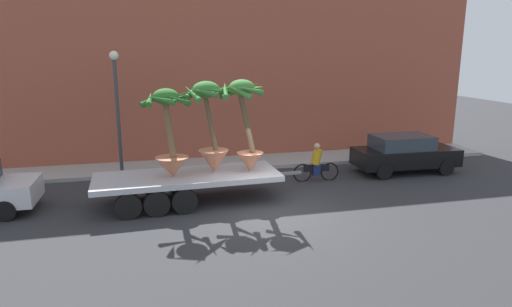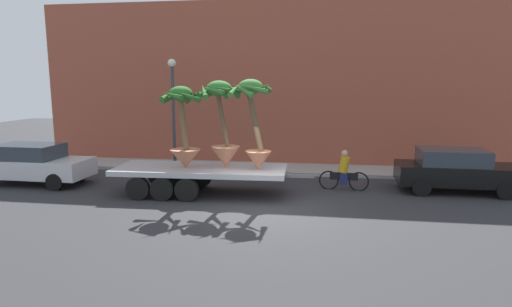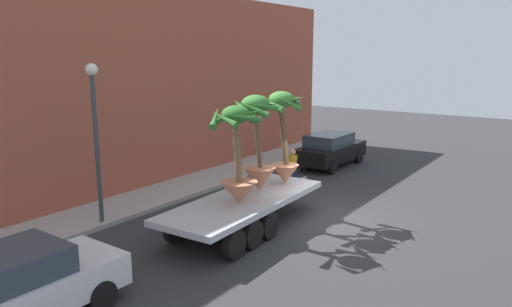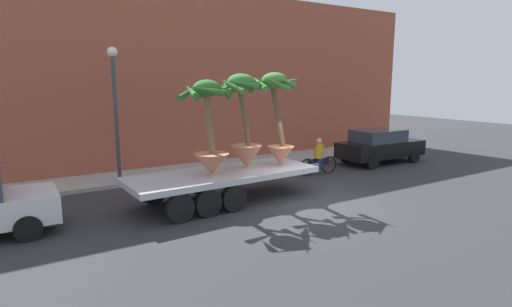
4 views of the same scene
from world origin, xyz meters
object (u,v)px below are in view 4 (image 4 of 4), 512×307
(potted_palm_front, at_px, (210,132))
(street_lamp, at_px, (115,97))
(potted_palm_rear, at_px, (277,117))
(parked_car, at_px, (380,146))
(potted_palm_middle, at_px, (244,123))
(cyclist, at_px, (319,158))
(flatbed_trailer, at_px, (216,180))

(potted_palm_front, height_order, street_lamp, street_lamp)
(potted_palm_front, distance_m, street_lamp, 4.45)
(potted_palm_rear, distance_m, potted_palm_front, 2.52)
(parked_car, bearing_deg, potted_palm_middle, -168.95)
(cyclist, distance_m, street_lamp, 8.21)
(flatbed_trailer, relative_size, potted_palm_rear, 2.29)
(potted_palm_rear, bearing_deg, flatbed_trailer, 177.17)
(potted_palm_middle, bearing_deg, potted_palm_rear, -9.54)
(cyclist, distance_m, parked_car, 4.03)
(potted_palm_front, distance_m, cyclist, 6.06)
(street_lamp, bearing_deg, flatbed_trailer, -61.69)
(potted_palm_rear, xyz_separation_m, potted_palm_front, (-2.50, -0.05, -0.34))
(flatbed_trailer, height_order, street_lamp, street_lamp)
(potted_palm_middle, distance_m, parked_car, 8.62)
(potted_palm_rear, height_order, street_lamp, street_lamp)
(potted_palm_rear, xyz_separation_m, potted_palm_middle, (-1.15, 0.19, -0.15))
(potted_palm_front, bearing_deg, flatbed_trailer, 31.27)
(cyclist, bearing_deg, parked_car, 4.61)
(potted_palm_middle, relative_size, street_lamp, 0.63)
(potted_palm_front, xyz_separation_m, street_lamp, (-1.79, 3.96, 0.93))
(potted_palm_middle, xyz_separation_m, parked_car, (8.30, 1.62, -1.66))
(potted_palm_middle, bearing_deg, potted_palm_front, -169.80)
(cyclist, bearing_deg, potted_palm_front, -164.71)
(flatbed_trailer, relative_size, street_lamp, 1.47)
(flatbed_trailer, height_order, potted_palm_rear, potted_palm_rear)
(flatbed_trailer, distance_m, potted_palm_rear, 2.92)
(potted_palm_middle, bearing_deg, cyclist, 16.84)
(potted_palm_front, relative_size, cyclist, 1.56)
(flatbed_trailer, distance_m, potted_palm_front, 1.56)
(potted_palm_middle, bearing_deg, flatbed_trailer, -175.62)
(flatbed_trailer, height_order, parked_car, parked_car)
(cyclist, relative_size, street_lamp, 0.38)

